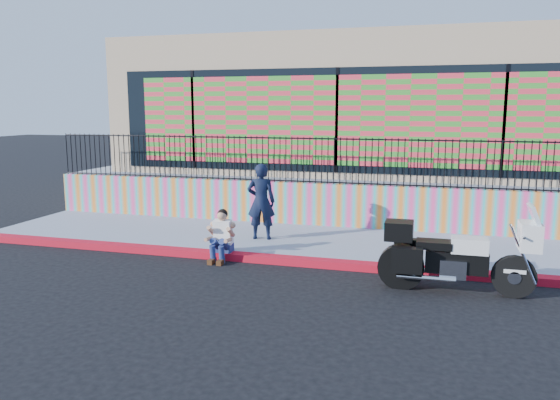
% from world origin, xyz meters
% --- Properties ---
extents(ground, '(90.00, 90.00, 0.00)m').
position_xyz_m(ground, '(0.00, 0.00, 0.00)').
color(ground, black).
rests_on(ground, ground).
extents(red_curb, '(16.00, 0.30, 0.15)m').
position_xyz_m(red_curb, '(0.00, 0.00, 0.07)').
color(red_curb, '#B60D1B').
rests_on(red_curb, ground).
extents(sidewalk, '(16.00, 3.00, 0.15)m').
position_xyz_m(sidewalk, '(0.00, 1.65, 0.07)').
color(sidewalk, gray).
rests_on(sidewalk, ground).
extents(mural_wall, '(16.00, 0.20, 1.10)m').
position_xyz_m(mural_wall, '(0.00, 3.25, 0.70)').
color(mural_wall, '#FF438E').
rests_on(mural_wall, sidewalk).
extents(metal_fence, '(15.80, 0.04, 1.20)m').
position_xyz_m(metal_fence, '(0.00, 3.25, 1.85)').
color(metal_fence, black).
rests_on(metal_fence, mural_wall).
extents(elevated_platform, '(16.00, 10.00, 1.25)m').
position_xyz_m(elevated_platform, '(0.00, 8.35, 0.62)').
color(elevated_platform, gray).
rests_on(elevated_platform, ground).
extents(storefront_building, '(14.00, 8.06, 4.00)m').
position_xyz_m(storefront_building, '(0.00, 8.13, 3.25)').
color(storefront_building, tan).
rests_on(storefront_building, elevated_platform).
extents(police_motorcycle, '(2.60, 0.86, 1.62)m').
position_xyz_m(police_motorcycle, '(2.98, -0.89, 0.68)').
color(police_motorcycle, black).
rests_on(police_motorcycle, ground).
extents(police_officer, '(0.72, 0.55, 1.78)m').
position_xyz_m(police_officer, '(-1.26, 1.37, 1.04)').
color(police_officer, black).
rests_on(police_officer, sidewalk).
extents(seated_man, '(0.54, 0.71, 1.06)m').
position_xyz_m(seated_man, '(-1.67, -0.16, 0.45)').
color(seated_man, navy).
rests_on(seated_man, ground).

